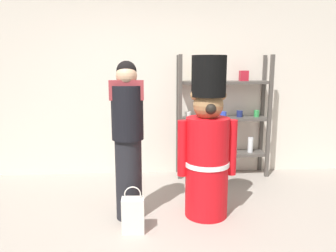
{
  "coord_description": "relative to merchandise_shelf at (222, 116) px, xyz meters",
  "views": [
    {
      "loc": [
        -0.19,
        -2.71,
        1.62
      ],
      "look_at": [
        0.04,
        0.64,
        1.0
      ],
      "focal_mm": 35.14,
      "sensor_mm": 36.0,
      "label": 1
    }
  ],
  "objects": [
    {
      "name": "shopping_bag",
      "position": [
        -1.25,
        -1.67,
        -0.71
      ],
      "size": [
        0.22,
        0.14,
        0.47
      ],
      "color": "silver",
      "rests_on": "ground_plane"
    },
    {
      "name": "back_wall",
      "position": [
        -0.93,
        0.22,
        0.41
      ],
      "size": [
        6.4,
        0.12,
        2.6
      ],
      "primitive_type": "cube",
      "color": "silver",
      "rests_on": "ground_plane"
    },
    {
      "name": "merchandise_shelf",
      "position": [
        0.0,
        0.0,
        0.0
      ],
      "size": [
        1.34,
        0.35,
        1.77
      ],
      "color": "#4C4742",
      "rests_on": "ground_plane"
    },
    {
      "name": "teddy_bear_guard",
      "position": [
        -0.47,
        -1.34,
        -0.12
      ],
      "size": [
        0.64,
        0.48,
        1.72
      ],
      "color": "red",
      "rests_on": "ground_plane"
    },
    {
      "name": "ground_plane",
      "position": [
        -0.93,
        -1.98,
        -0.89
      ],
      "size": [
        6.4,
        6.4,
        0.0
      ],
      "primitive_type": "plane",
      "color": "#9E9389"
    },
    {
      "name": "person_shopper",
      "position": [
        -1.31,
        -1.34,
        -0.02
      ],
      "size": [
        0.34,
        0.33,
        1.67
      ],
      "color": "black",
      "rests_on": "ground_plane"
    }
  ]
}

